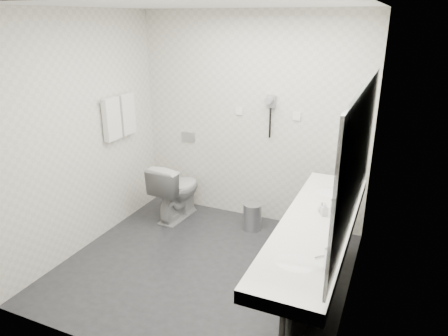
% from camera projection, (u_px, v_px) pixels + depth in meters
% --- Properties ---
extents(floor, '(2.80, 2.80, 0.00)m').
position_uv_depth(floor, '(205.00, 267.00, 4.23)').
color(floor, '#232328').
rests_on(floor, ground).
extents(ceiling, '(2.80, 2.80, 0.00)m').
position_uv_depth(ceiling, '(200.00, 5.00, 3.37)').
color(ceiling, white).
rests_on(ceiling, wall_back).
extents(wall_back, '(2.80, 0.00, 2.80)m').
position_uv_depth(wall_back, '(251.00, 120.00, 4.92)').
color(wall_back, silver).
rests_on(wall_back, floor).
extents(wall_front, '(2.80, 0.00, 2.80)m').
position_uv_depth(wall_front, '(114.00, 206.00, 2.69)').
color(wall_front, silver).
rests_on(wall_front, floor).
extents(wall_left, '(0.00, 2.60, 2.60)m').
position_uv_depth(wall_left, '(83.00, 134.00, 4.33)').
color(wall_left, silver).
rests_on(wall_left, floor).
extents(wall_right, '(0.00, 2.60, 2.60)m').
position_uv_depth(wall_right, '(361.00, 172.00, 3.28)').
color(wall_right, silver).
rests_on(wall_right, floor).
extents(vanity_counter, '(0.55, 2.20, 0.10)m').
position_uv_depth(vanity_counter, '(316.00, 227.00, 3.36)').
color(vanity_counter, white).
rests_on(vanity_counter, floor).
extents(vanity_panel, '(0.03, 2.15, 0.75)m').
position_uv_depth(vanity_panel, '(315.00, 272.00, 3.50)').
color(vanity_panel, gray).
rests_on(vanity_panel, floor).
extents(vanity_post_far, '(0.06, 0.06, 0.75)m').
position_uv_depth(vanity_post_far, '(339.00, 221.00, 4.38)').
color(vanity_post_far, silver).
rests_on(vanity_post_far, floor).
extents(mirror, '(0.02, 2.20, 1.05)m').
position_uv_depth(mirror, '(358.00, 155.00, 3.04)').
color(mirror, '#B2BCC6').
rests_on(mirror, wall_right).
extents(basin_near, '(0.40, 0.31, 0.05)m').
position_uv_depth(basin_near, '(297.00, 264.00, 2.79)').
color(basin_near, white).
rests_on(basin_near, vanity_counter).
extents(basin_far, '(0.40, 0.31, 0.05)m').
position_uv_depth(basin_far, '(331.00, 194.00, 3.91)').
color(basin_far, white).
rests_on(basin_far, vanity_counter).
extents(faucet_near, '(0.04, 0.04, 0.15)m').
position_uv_depth(faucet_near, '(327.00, 259.00, 2.69)').
color(faucet_near, silver).
rests_on(faucet_near, vanity_counter).
extents(faucet_far, '(0.04, 0.04, 0.15)m').
position_uv_depth(faucet_far, '(353.00, 188.00, 3.81)').
color(faucet_far, silver).
rests_on(faucet_far, vanity_counter).
extents(soap_bottle_a, '(0.07, 0.07, 0.12)m').
position_uv_depth(soap_bottle_a, '(324.00, 209.00, 3.43)').
color(soap_bottle_a, silver).
rests_on(soap_bottle_a, vanity_counter).
extents(soap_bottle_b, '(0.10, 0.10, 0.09)m').
position_uv_depth(soap_bottle_b, '(322.00, 207.00, 3.49)').
color(soap_bottle_b, silver).
rests_on(soap_bottle_b, vanity_counter).
extents(glass_left, '(0.08, 0.08, 0.11)m').
position_uv_depth(glass_left, '(334.00, 206.00, 3.49)').
color(glass_left, silver).
rests_on(glass_left, vanity_counter).
extents(toilet, '(0.47, 0.76, 0.74)m').
position_uv_depth(toilet, '(176.00, 190.00, 5.17)').
color(toilet, white).
rests_on(toilet, floor).
extents(flush_plate, '(0.18, 0.02, 0.12)m').
position_uv_depth(flush_plate, '(188.00, 137.00, 5.33)').
color(flush_plate, '#B2B5BA').
rests_on(flush_plate, wall_back).
extents(pedal_bin, '(0.24, 0.24, 0.31)m').
position_uv_depth(pedal_bin, '(252.00, 217.00, 4.95)').
color(pedal_bin, '#B2B5BA').
rests_on(pedal_bin, floor).
extents(bin_lid, '(0.22, 0.22, 0.02)m').
position_uv_depth(bin_lid, '(253.00, 205.00, 4.89)').
color(bin_lid, '#B2B5BA').
rests_on(bin_lid, pedal_bin).
extents(towel_rail, '(0.02, 0.62, 0.02)m').
position_uv_depth(towel_rail, '(117.00, 97.00, 4.68)').
color(towel_rail, silver).
rests_on(towel_rail, wall_left).
extents(towel_near, '(0.07, 0.24, 0.48)m').
position_uv_depth(towel_near, '(112.00, 119.00, 4.63)').
color(towel_near, white).
rests_on(towel_near, towel_rail).
extents(towel_far, '(0.07, 0.24, 0.48)m').
position_uv_depth(towel_far, '(127.00, 114.00, 4.88)').
color(towel_far, white).
rests_on(towel_far, towel_rail).
extents(dryer_cradle, '(0.10, 0.04, 0.14)m').
position_uv_depth(dryer_cradle, '(271.00, 101.00, 4.72)').
color(dryer_cradle, gray).
rests_on(dryer_cradle, wall_back).
extents(dryer_barrel, '(0.08, 0.14, 0.08)m').
position_uv_depth(dryer_barrel, '(270.00, 100.00, 4.65)').
color(dryer_barrel, gray).
rests_on(dryer_barrel, dryer_cradle).
extents(dryer_cord, '(0.02, 0.02, 0.35)m').
position_uv_depth(dryer_cord, '(270.00, 123.00, 4.79)').
color(dryer_cord, black).
rests_on(dryer_cord, dryer_cradle).
extents(switch_plate_a, '(0.09, 0.02, 0.09)m').
position_uv_depth(switch_plate_a, '(239.00, 111.00, 4.93)').
color(switch_plate_a, white).
rests_on(switch_plate_a, wall_back).
extents(switch_plate_b, '(0.09, 0.02, 0.09)m').
position_uv_depth(switch_plate_b, '(297.00, 116.00, 4.67)').
color(switch_plate_b, white).
rests_on(switch_plate_b, wall_back).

